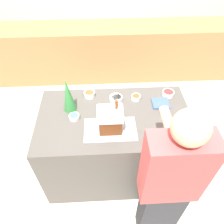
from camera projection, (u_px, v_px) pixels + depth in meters
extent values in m
plane|color=beige|center=(114.00, 167.00, 2.67)|extent=(12.00, 12.00, 0.00)
cube|color=#9E7547|center=(107.00, 52.00, 3.72)|extent=(6.00, 0.60, 0.90)
cube|color=#514C47|center=(114.00, 145.00, 2.35)|extent=(1.45, 0.82, 0.90)
cube|color=#B2B2BC|center=(110.00, 129.00, 1.92)|extent=(0.46, 0.28, 0.01)
cube|color=brown|center=(110.00, 123.00, 1.86)|extent=(0.19, 0.15, 0.15)
cube|color=white|center=(110.00, 114.00, 1.78)|extent=(0.21, 0.17, 0.07)
cylinder|color=brown|center=(116.00, 105.00, 1.74)|extent=(0.02, 0.02, 0.08)
cone|color=#33843D|center=(68.00, 95.00, 1.98)|extent=(0.12, 0.12, 0.35)
cylinder|color=silver|center=(74.00, 117.00, 2.00)|extent=(0.10, 0.10, 0.04)
cylinder|color=#4770DB|center=(74.00, 116.00, 1.99)|extent=(0.08, 0.08, 0.01)
cylinder|color=silver|center=(116.00, 99.00, 2.18)|extent=(0.13, 0.13, 0.04)
cylinder|color=#4770DB|center=(116.00, 97.00, 2.17)|extent=(0.11, 0.11, 0.01)
cylinder|color=white|center=(168.00, 93.00, 2.23)|extent=(0.12, 0.12, 0.05)
cylinder|color=red|center=(168.00, 92.00, 2.21)|extent=(0.10, 0.10, 0.01)
cylinder|color=silver|center=(136.00, 97.00, 2.19)|extent=(0.09, 0.09, 0.04)
cylinder|color=brown|center=(136.00, 96.00, 2.17)|extent=(0.08, 0.08, 0.01)
cylinder|color=white|center=(89.00, 94.00, 2.21)|extent=(0.11, 0.11, 0.05)
cylinder|color=brown|center=(89.00, 93.00, 2.20)|extent=(0.09, 0.09, 0.01)
cube|color=#3F598C|center=(160.00, 103.00, 2.14)|extent=(0.16, 0.15, 0.02)
cube|color=#333338|center=(158.00, 210.00, 1.93)|extent=(0.33, 0.18, 0.79)
cube|color=#CC4C4C|center=(174.00, 169.00, 1.43)|extent=(0.43, 0.19, 0.62)
sphere|color=#DBAD89|center=(191.00, 128.00, 1.13)|extent=(0.21, 0.21, 0.21)
cylinder|color=#DBAD89|center=(171.00, 131.00, 1.48)|extent=(0.07, 0.43, 0.07)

